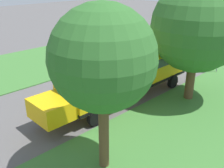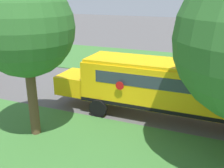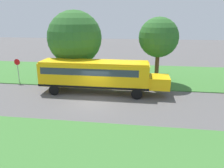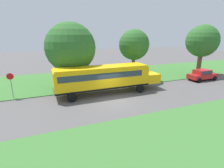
% 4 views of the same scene
% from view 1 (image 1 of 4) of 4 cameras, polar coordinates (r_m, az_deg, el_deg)
% --- Properties ---
extents(ground_plane, '(120.00, 120.00, 0.00)m').
position_cam_1_polar(ground_plane, '(20.12, -2.43, -0.93)').
color(ground_plane, '#565454').
extents(grass_far_side, '(10.00, 80.00, 0.07)m').
position_cam_1_polar(grass_far_side, '(27.07, -15.35, 4.66)').
color(grass_far_side, '#3D7533').
rests_on(grass_far_side, ground).
extents(school_bus, '(2.84, 12.42, 3.16)m').
position_cam_1_polar(school_bus, '(17.82, 3.06, 2.52)').
color(school_bus, yellow).
rests_on(school_bus, ground).
extents(oak_tree_beside_bus, '(5.87, 5.87, 7.97)m').
position_cam_1_polar(oak_tree_beside_bus, '(17.71, 18.77, 11.99)').
color(oak_tree_beside_bus, brown).
rests_on(oak_tree_beside_bus, ground).
extents(oak_tree_roadside_mid, '(4.27, 4.27, 7.26)m').
position_cam_1_polar(oak_tree_roadside_mid, '(9.98, -1.77, 5.09)').
color(oak_tree_roadside_mid, brown).
rests_on(oak_tree_roadside_mid, ground).
extents(stop_sign, '(0.08, 0.68, 2.74)m').
position_cam_1_polar(stop_sign, '(24.58, 22.29, 6.10)').
color(stop_sign, gray).
rests_on(stop_sign, ground).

